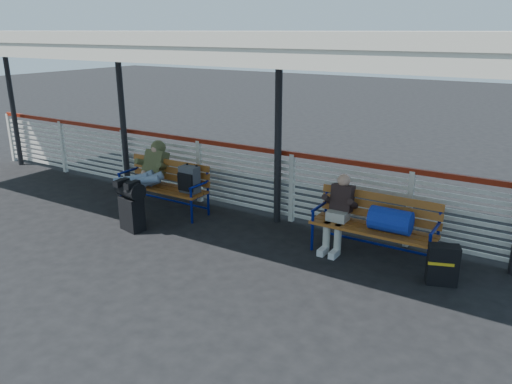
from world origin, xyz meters
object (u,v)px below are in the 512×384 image
Objects in this scene: bench_left at (173,180)px; companion_person at (338,212)px; luggage_stack at (131,203)px; suitcase_side at (443,265)px; traveler_man at (144,176)px; bench_right at (383,220)px.

companion_person reaches higher than bench_left.
luggage_stack is 0.74× the size of companion_person.
bench_left reaches higher than suitcase_side.
bench_left is at bearing -178.78° from companion_person.
traveler_man is 3.55m from companion_person.
suitcase_side is (5.13, 0.11, -0.44)m from traveler_man.
luggage_stack is at bearing 168.95° from suitcase_side.
luggage_stack is at bearing -63.30° from traveler_man.
bench_right is at bearing 1.12° from bench_left.
traveler_man is at bearing 128.20° from luggage_stack.
bench_right is (3.85, 0.08, -0.00)m from bench_left.
bench_right is 1.10× the size of traveler_man.
luggage_stack is at bearing -160.96° from companion_person.
bench_right is at bearing 27.50° from luggage_stack.
traveler_man reaches higher than luggage_stack.
luggage_stack is 0.47× the size of bench_right.
bench_left is at bearing -178.88° from bench_right.
bench_left is 1.00× the size of bench_right.
bench_right is at bearing 0.64° from companion_person.
companion_person is 2.13× the size of suitcase_side.
suitcase_side is (4.78, 0.80, -0.19)m from luggage_stack.
companion_person reaches higher than luggage_stack.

